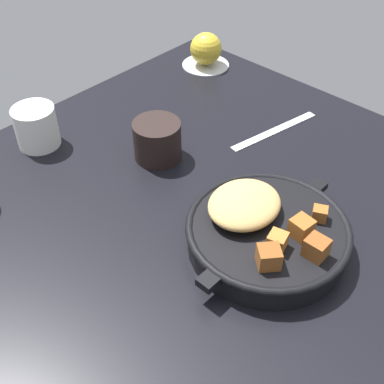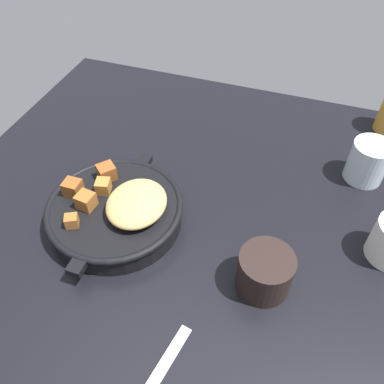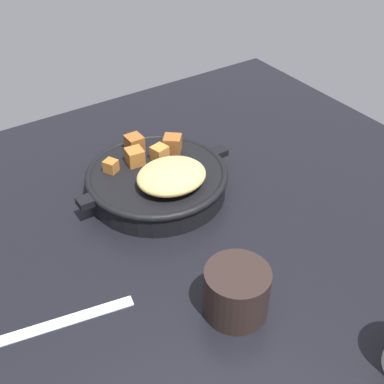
% 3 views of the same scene
% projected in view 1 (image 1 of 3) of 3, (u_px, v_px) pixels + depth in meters
% --- Properties ---
extents(ground_plane, '(0.94, 0.90, 0.02)m').
position_uv_depth(ground_plane, '(200.00, 230.00, 0.78)').
color(ground_plane, black).
extents(cast_iron_skillet, '(0.28, 0.24, 0.08)m').
position_uv_depth(cast_iron_skillet, '(265.00, 231.00, 0.72)').
color(cast_iron_skillet, black).
rests_on(cast_iron_skillet, ground_plane).
extents(saucer_plate, '(0.11, 0.11, 0.01)m').
position_uv_depth(saucer_plate, '(206.00, 64.00, 1.15)').
color(saucer_plate, '#B7BABF').
rests_on(saucer_plate, ground_plane).
extents(red_apple, '(0.07, 0.07, 0.07)m').
position_uv_depth(red_apple, '(206.00, 49.00, 1.13)').
color(red_apple, gold).
rests_on(red_apple, saucer_plate).
extents(butter_knife, '(0.20, 0.06, 0.00)m').
position_uv_depth(butter_knife, '(275.00, 131.00, 0.96)').
color(butter_knife, silver).
rests_on(butter_knife, ground_plane).
extents(ceramic_mug_white, '(0.08, 0.08, 0.08)m').
position_uv_depth(ceramic_mug_white, '(36.00, 127.00, 0.91)').
color(ceramic_mug_white, silver).
rests_on(ceramic_mug_white, ground_plane).
extents(coffee_mug_dark, '(0.08, 0.08, 0.07)m').
position_uv_depth(coffee_mug_dark, '(157.00, 140.00, 0.88)').
color(coffee_mug_dark, black).
rests_on(coffee_mug_dark, ground_plane).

